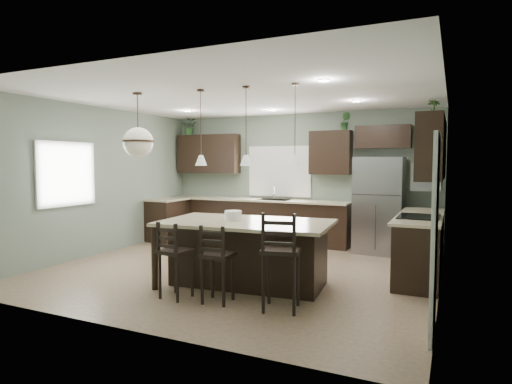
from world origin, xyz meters
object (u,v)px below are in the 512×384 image
object	(u,v)px
kitchen_island	(246,254)
bar_stool_center	(218,263)
serving_dish	(233,216)
bar_stool_left	(176,260)
plant_back_left	(190,127)
refrigerator	(379,205)
bar_stool_right	(281,261)

from	to	relation	value
kitchen_island	bar_stool_center	xyz separation A→B (m)	(-0.00, -0.81, 0.03)
serving_dish	bar_stool_left	bearing A→B (deg)	-113.78
serving_dish	plant_back_left	world-z (taller)	plant_back_left
bar_stool_left	serving_dish	bearing A→B (deg)	72.61
kitchen_island	plant_back_left	distance (m)	5.05
refrigerator	bar_stool_left	world-z (taller)	refrigerator
bar_stool_right	bar_stool_center	bearing A→B (deg)	173.32
refrigerator	bar_stool_center	distance (m)	4.13
bar_stool_left	plant_back_left	bearing A→B (deg)	127.76
bar_stool_center	serving_dish	bearing A→B (deg)	98.97
refrigerator	plant_back_left	distance (m)	4.80
kitchen_island	bar_stool_left	xyz separation A→B (m)	(-0.58, -0.87, 0.04)
serving_dish	bar_stool_left	size ratio (longest dim) A/B	0.24
refrigerator	bar_stool_left	distance (m)	4.41
refrigerator	plant_back_left	bearing A→B (deg)	176.73
kitchen_island	bar_stool_right	bearing A→B (deg)	-46.68
serving_dish	plant_back_left	xyz separation A→B (m)	(-2.94, 3.35, 1.60)
refrigerator	bar_stool_right	distance (m)	3.85
bar_stool_center	bar_stool_right	xyz separation A→B (m)	(0.82, 0.08, 0.09)
kitchen_island	bar_stool_center	size ratio (longest dim) A/B	2.39
kitchen_island	bar_stool_right	world-z (taller)	bar_stool_right
bar_stool_left	bar_stool_center	distance (m)	0.58
serving_dish	bar_stool_right	distance (m)	1.30
bar_stool_center	bar_stool_right	bearing A→B (deg)	0.33
kitchen_island	plant_back_left	size ratio (longest dim) A/B	6.13
refrigerator	bar_stool_left	bearing A→B (deg)	-115.96
bar_stool_left	plant_back_left	distance (m)	5.35
bar_stool_right	kitchen_island	bearing A→B (deg)	126.12
bar_stool_right	serving_dish	bearing A→B (deg)	132.86
kitchen_island	bar_stool_right	size ratio (longest dim) A/B	2.01
bar_stool_left	bar_stool_center	xyz separation A→B (m)	(0.58, 0.07, -0.00)
bar_stool_left	bar_stool_right	distance (m)	1.40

